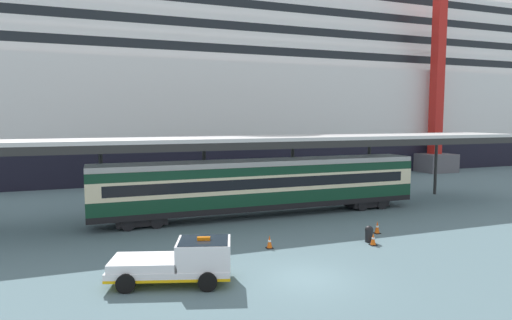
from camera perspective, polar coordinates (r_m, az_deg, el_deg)
ground_plane at (r=20.11m, az=6.54°, el=-15.24°), size 400.00×400.00×0.00m
cruise_ship at (r=62.51m, az=-15.18°, el=9.30°), size 170.84×30.01×35.11m
platform_canopy at (r=31.58m, az=0.64°, el=2.62°), size 44.24×5.45×5.78m
train_carriage at (r=31.51m, az=0.91°, el=-3.24°), size 24.11×2.81×4.11m
service_truck at (r=19.44m, az=-9.70°, el=-12.93°), size 5.56×3.46×2.02m
traffic_cone_near at (r=24.12m, az=1.80°, el=-10.75°), size 0.36×0.36×0.73m
traffic_cone_mid at (r=25.53m, az=15.20°, el=-10.05°), size 0.36×0.36×0.70m
traffic_cone_far at (r=28.08m, az=15.69°, el=-8.55°), size 0.36×0.36×0.79m
dockside_crane at (r=63.63m, az=23.50°, el=15.03°), size 14.44×4.40×59.56m
quay_bollard at (r=26.07m, az=14.69°, el=-9.32°), size 0.48×0.48×0.96m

